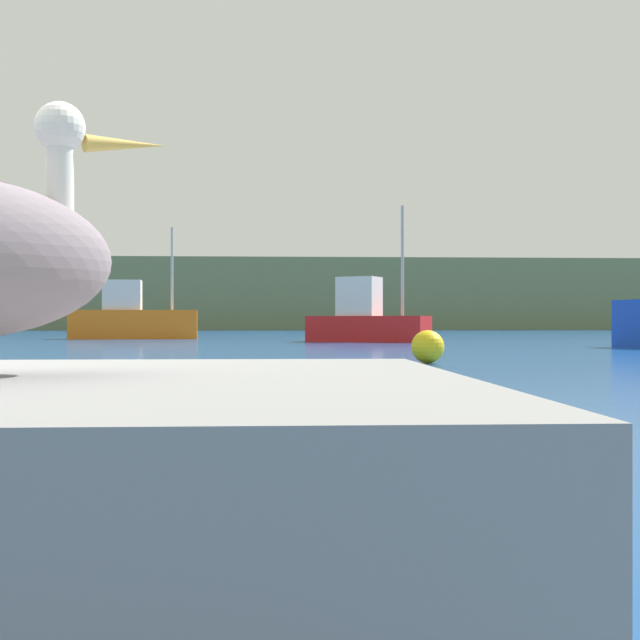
{
  "coord_description": "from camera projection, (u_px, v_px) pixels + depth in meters",
  "views": [
    {
      "loc": [
        1.8,
        -3.42,
        0.84
      ],
      "look_at": [
        2.84,
        15.15,
        0.85
      ],
      "focal_mm": 49.15,
      "sensor_mm": 36.0,
      "label": 1
    }
  ],
  "objects": [
    {
      "name": "mooring_buoy",
      "position": [
        428.0,
        347.0,
        17.13
      ],
      "size": [
        0.65,
        0.65,
        0.65
      ],
      "primitive_type": "sphere",
      "color": "yellow",
      "rests_on": "ground"
    },
    {
      "name": "fishing_boat_orange",
      "position": [
        132.0,
        319.0,
        40.26
      ],
      "size": [
        5.86,
        1.97,
        5.15
      ],
      "rotation": [
        0.0,
        0.0,
        0.07
      ],
      "color": "orange",
      "rests_on": "ground"
    },
    {
      "name": "hillside_backdrop",
      "position": [
        252.0,
        295.0,
        82.9
      ],
      "size": [
        140.0,
        11.24,
        6.51
      ],
      "primitive_type": "cube",
      "color": "#6B7A51",
      "rests_on": "ground"
    },
    {
      "name": "fishing_boat_red",
      "position": [
        366.0,
        319.0,
        34.52
      ],
      "size": [
        4.92,
        3.55,
        5.3
      ],
      "rotation": [
        0.0,
        0.0,
        -0.49
      ],
      "color": "red",
      "rests_on": "ground"
    }
  ]
}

